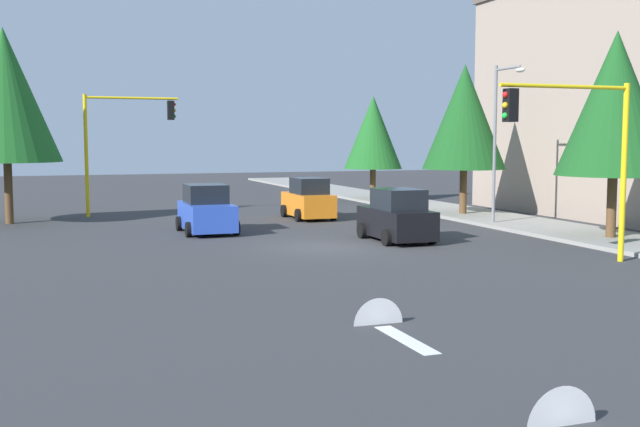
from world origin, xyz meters
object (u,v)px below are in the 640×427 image
tree_roadside_far (373,133)px  car_orange (308,200)px  traffic_signal_near_left (576,136)px  car_black (397,217)px  traffic_signal_far_right (123,131)px  tree_opposite_side (5,95)px  street_lamp_curbside (500,127)px  tree_roadside_mid (464,117)px  tree_roadside_near (615,104)px  car_blue (206,211)px

tree_roadside_far → car_orange: tree_roadside_far is taller
traffic_signal_near_left → car_black: traffic_signal_near_left is taller
traffic_signal_far_right → tree_opposite_side: size_ratio=0.68×
traffic_signal_far_right → traffic_signal_near_left: traffic_signal_far_right is taller
traffic_signal_far_right → tree_roadside_far: tree_roadside_far is taller
street_lamp_curbside → tree_roadside_far: (-14.39, 0.30, -0.14)m
tree_roadside_mid → tree_opposite_side: bearing=-100.8°
traffic_signal_far_right → car_orange: size_ratio=1.64×
tree_roadside_mid → car_black: bearing=-44.0°
tree_opposite_side → street_lamp_curbside: bearing=67.4°
tree_roadside_near → car_blue: 16.30m
street_lamp_curbside → tree_opposite_side: tree_opposite_side is taller
traffic_signal_far_right → street_lamp_curbside: bearing=55.2°
tree_roadside_mid → tree_roadside_far: (-10.00, -0.50, -0.68)m
traffic_signal_near_left → tree_roadside_near: size_ratio=0.71×
street_lamp_curbside → tree_roadside_near: bearing=13.0°
tree_roadside_near → tree_opposite_side: bearing=-123.1°
traffic_signal_far_right → tree_roadside_near: 22.82m
tree_opposite_side → tree_roadside_near: size_ratio=1.13×
street_lamp_curbside → tree_opposite_side: 21.92m
car_blue → street_lamp_curbside: bearing=80.7°
traffic_signal_far_right → car_orange: traffic_signal_far_right is taller
traffic_signal_near_left → tree_roadside_near: 6.38m
traffic_signal_far_right → car_blue: 9.33m
tree_opposite_side → car_orange: 14.51m
traffic_signal_near_left → tree_roadside_far: (-24.00, 3.83, 0.29)m
traffic_signal_near_left → tree_roadside_near: bearing=129.6°
street_lamp_curbside → tree_roadside_near: tree_roadside_near is taller
tree_roadside_mid → car_blue: size_ratio=2.02×
traffic_signal_near_left → car_orange: traffic_signal_near_left is taller
tree_opposite_side → car_orange: size_ratio=2.41×
street_lamp_curbside → car_black: (2.91, -6.25, -3.45)m
traffic_signal_far_right → tree_roadside_mid: tree_roadside_mid is taller
street_lamp_curbside → tree_opposite_side: bearing=-112.6°
car_blue → car_black: bearing=51.5°
street_lamp_curbside → tree_opposite_side: (-8.39, -20.20, 1.42)m
traffic_signal_near_left → street_lamp_curbside: (-9.61, 3.53, 0.43)m
tree_roadside_far → street_lamp_curbside: bearing=-1.2°
car_orange → tree_roadside_far: bearing=140.3°
traffic_signal_far_right → tree_opposite_side: 5.83m
traffic_signal_near_left → tree_roadside_mid: bearing=162.8°
car_black → car_orange: same height
traffic_signal_near_left → traffic_signal_far_right: bearing=-150.3°
tree_roadside_near → traffic_signal_far_right: bearing=-134.6°
car_black → car_orange: (-8.80, -0.51, -0.00)m
tree_roadside_far → car_blue: bearing=-45.9°
traffic_signal_near_left → street_lamp_curbside: bearing=159.8°
tree_opposite_side → tree_roadside_near: 25.66m
traffic_signal_far_right → tree_roadside_mid: bearing=69.1°
tree_roadside_far → car_blue: size_ratio=1.74×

